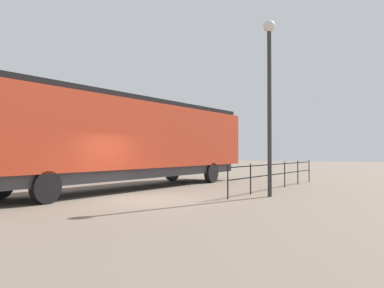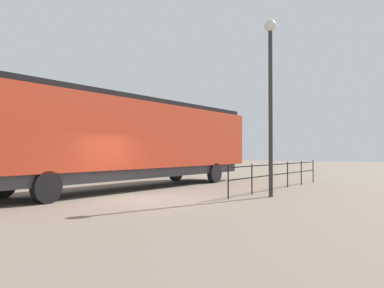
{
  "view_description": "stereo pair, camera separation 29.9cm",
  "coord_description": "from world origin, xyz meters",
  "views": [
    {
      "loc": [
        9.56,
        -11.23,
        1.75
      ],
      "look_at": [
        1.86,
        0.57,
        2.01
      ],
      "focal_mm": 37.69,
      "sensor_mm": 36.0,
      "label": 1
    },
    {
      "loc": [
        9.81,
        -11.07,
        1.75
      ],
      "look_at": [
        1.86,
        0.57,
        2.01
      ],
      "focal_mm": 37.69,
      "sensor_mm": 36.0,
      "label": 2
    }
  ],
  "objects": [
    {
      "name": "ground_plane",
      "position": [
        0.0,
        0.0,
        0.0
      ],
      "size": [
        120.0,
        120.0,
        0.0
      ],
      "primitive_type": "plane",
      "color": "#756656"
    },
    {
      "name": "locomotive",
      "position": [
        -3.17,
        3.22,
        2.36
      ],
      "size": [
        2.99,
        16.99,
        4.2
      ],
      "color": "red",
      "rests_on": "ground_plane"
    },
    {
      "name": "platform_fence",
      "position": [
        2.62,
        6.69,
        0.81
      ],
      "size": [
        0.05,
        9.85,
        1.25
      ],
      "color": "black",
      "rests_on": "ground_plane"
    },
    {
      "name": "lamp_post",
      "position": [
        3.56,
        3.46,
        4.51
      ],
      "size": [
        0.46,
        0.46,
        6.86
      ],
      "color": "#2D2D2D",
      "rests_on": "ground_plane"
    }
  ]
}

